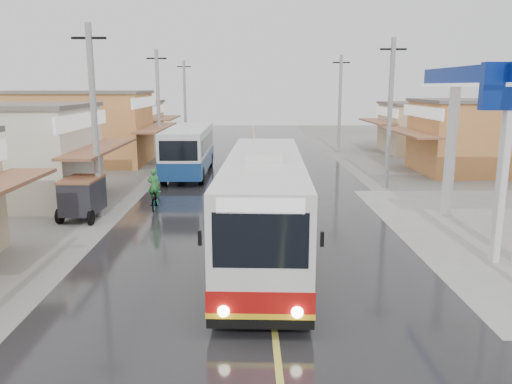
# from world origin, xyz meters

# --- Properties ---
(ground) EXTENTS (120.00, 120.00, 0.00)m
(ground) POSITION_xyz_m (0.00, 0.00, 0.00)
(ground) COLOR slate
(ground) RESTS_ON ground
(road) EXTENTS (12.00, 90.00, 0.02)m
(road) POSITION_xyz_m (0.00, 15.00, 0.01)
(road) COLOR black
(road) RESTS_ON ground
(centre_line) EXTENTS (0.15, 90.00, 0.01)m
(centre_line) POSITION_xyz_m (0.00, 15.00, 0.02)
(centre_line) COLOR #D8CC4C
(centre_line) RESTS_ON road
(shopfronts_left) EXTENTS (11.00, 44.00, 5.20)m
(shopfronts_left) POSITION_xyz_m (-13.00, 18.00, 0.00)
(shopfronts_left) COLOR tan
(shopfronts_left) RESTS_ON ground
(utility_poles_left) EXTENTS (1.60, 50.00, 8.00)m
(utility_poles_left) POSITION_xyz_m (-7.00, 16.00, 0.00)
(utility_poles_left) COLOR gray
(utility_poles_left) RESTS_ON ground
(utility_poles_right) EXTENTS (1.60, 36.00, 8.00)m
(utility_poles_right) POSITION_xyz_m (7.00, 15.00, 0.00)
(utility_poles_right) COLOR gray
(utility_poles_right) RESTS_ON ground
(coach_bus) EXTENTS (3.06, 11.53, 3.57)m
(coach_bus) POSITION_xyz_m (-0.08, 3.78, 1.72)
(coach_bus) COLOR silver
(coach_bus) RESTS_ON road
(second_bus) EXTENTS (2.48, 8.98, 2.97)m
(second_bus) POSITION_xyz_m (-4.35, 19.17, 1.60)
(second_bus) COLOR silver
(second_bus) RESTS_ON road
(cyclist) EXTENTS (0.72, 1.79, 1.89)m
(cyclist) POSITION_xyz_m (-4.86, 10.24, 0.62)
(cyclist) COLOR black
(cyclist) RESTS_ON ground
(tricycle_near) EXTENTS (1.60, 2.36, 1.77)m
(tricycle_near) POSITION_xyz_m (-7.57, 8.54, 1.01)
(tricycle_near) COLOR #26262D
(tricycle_near) RESTS_ON ground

